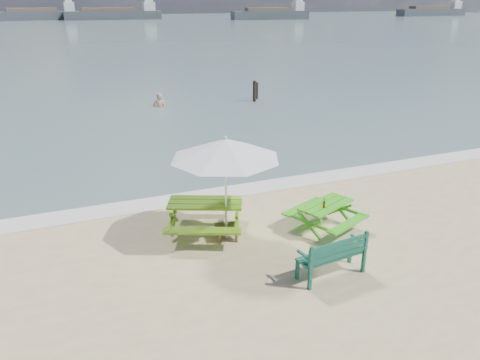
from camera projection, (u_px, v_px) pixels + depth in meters
name	position (u px, v px, depth m)	size (l,w,h in m)	color
sea	(69.00, 30.00, 83.23)	(300.00, 300.00, 0.00)	slate
foam_strip	(223.00, 193.00, 13.73)	(22.00, 0.90, 0.01)	silver
picnic_table_left	(205.00, 218.00, 11.25)	(2.36, 2.46, 0.83)	#5E9616
picnic_table_right	(325.00, 217.00, 11.45)	(1.96, 2.04, 0.69)	green
park_bench	(331.00, 263.00, 9.56)	(1.51, 0.66, 0.90)	#114736
side_table	(226.00, 232.00, 11.05)	(0.58, 0.58, 0.32)	brown
patio_umbrella	(225.00, 149.00, 10.29)	(2.90, 2.90, 2.47)	silver
beer_bottle	(324.00, 204.00, 11.10)	(0.06, 0.06, 0.23)	#8E5014
swimmer	(160.00, 110.00, 24.69)	(0.77, 0.60, 1.87)	tan
mooring_pilings	(255.00, 93.00, 25.93)	(0.58, 0.78, 1.34)	black
cargo_ships	(233.00, 14.00, 128.51)	(139.10, 23.27, 4.40)	#3B4146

